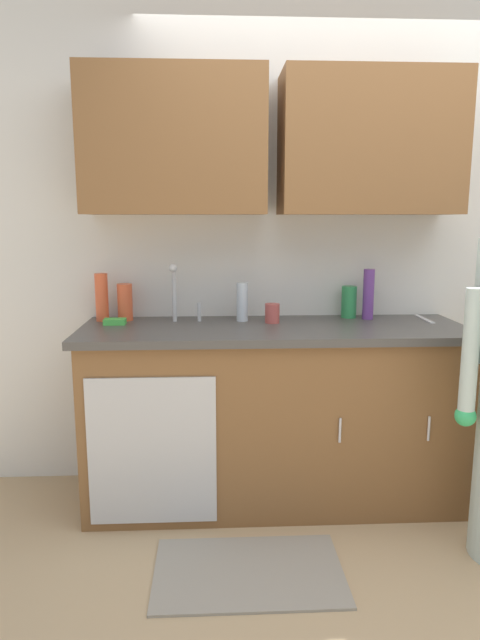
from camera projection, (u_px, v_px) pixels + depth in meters
The scene contains 14 objects.
ground_plane at pixel (419, 575), 2.32m from camera, with size 9.00×9.00×0.00m, color tan.
kitchen_wall_with_uppers at pixel (344, 219), 3.03m from camera, with size 4.80×0.44×2.70m.
counter_cabinet at pixel (272, 417), 2.90m from camera, with size 1.90×0.62×0.90m.
countertop at pixel (274, 330), 2.82m from camera, with size 1.96×0.66×0.04m, color #474442.
sink at pixel (181, 329), 2.80m from camera, with size 0.50×0.36×0.35m.
floor_mat at pixel (249, 572), 2.34m from camera, with size 0.80×0.50×0.01m, color gray.
bottle_dish_liquid at pixel (368, 294), 2.98m from camera, with size 0.06×0.06×0.27m, color #66388C.
bottle_water_short at pixel (349, 302), 3.04m from camera, with size 0.08×0.08×0.17m, color #2D8C4C.
bottle_water_tall at pixel (242, 302), 2.93m from camera, with size 0.06×0.06×0.21m, color silver.
bottle_cleaner_spray at pixel (102, 297), 2.93m from camera, with size 0.07×0.07×0.25m, color #E05933.
bottle_soap at pixel (125, 302), 2.95m from camera, with size 0.08×0.08×0.20m, color #E05933.
cup_by_sink at pixel (272, 313), 2.89m from camera, with size 0.08×0.08×0.10m, color #B24C47.
knife_on_counter at pixel (424, 319), 2.99m from camera, with size 0.24×0.02×0.01m, color silver.
sponge at pixel (115, 322), 2.85m from camera, with size 0.11×0.07×0.03m, color #4CBF4C.
Camera 1 is at (-0.86, -2.05, 1.48)m, focal length 30.99 mm.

